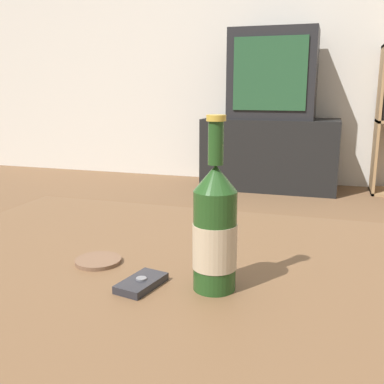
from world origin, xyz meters
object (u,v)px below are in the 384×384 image
at_px(television, 273,75).
at_px(beer_bottle, 215,230).
at_px(tv_stand, 270,154).
at_px(cell_phone, 141,283).

height_order(television, beer_bottle, television).
distance_m(tv_stand, cell_phone, 2.85).
bearing_deg(cell_phone, beer_bottle, 26.52).
xyz_separation_m(television, cell_phone, (0.15, -2.83, -0.44)).
bearing_deg(tv_stand, television, -90.00).
bearing_deg(tv_stand, cell_phone, -87.04).
bearing_deg(beer_bottle, television, 95.55).
height_order(beer_bottle, cell_phone, beer_bottle).
bearing_deg(television, beer_bottle, -84.45).
distance_m(beer_bottle, cell_phone, 0.16).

